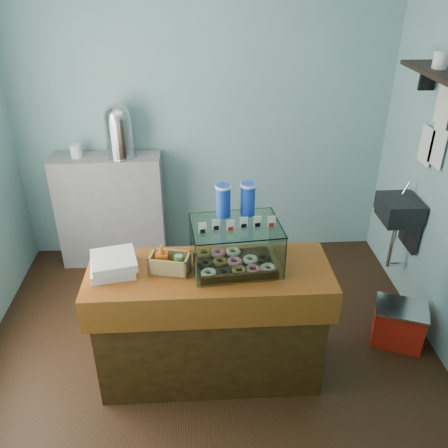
{
  "coord_description": "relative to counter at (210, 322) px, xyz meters",
  "views": [
    {
      "loc": [
        -0.05,
        -2.8,
        2.66
      ],
      "look_at": [
        0.1,
        -0.15,
        1.18
      ],
      "focal_mm": 38.0,
      "sensor_mm": 36.0,
      "label": 1
    }
  ],
  "objects": [
    {
      "name": "back_shelf",
      "position": [
        -0.9,
        1.57,
        0.09
      ],
      "size": [
        1.0,
        0.32,
        1.1
      ],
      "primitive_type": "cube",
      "color": "gray",
      "rests_on": "ground"
    },
    {
      "name": "condiment_crate",
      "position": [
        -0.26,
        0.01,
        0.51
      ],
      "size": [
        0.28,
        0.2,
        0.19
      ],
      "rotation": [
        0.0,
        0.0,
        -0.22
      ],
      "color": "#A18550",
      "rests_on": "counter"
    },
    {
      "name": "display_case",
      "position": [
        0.17,
        0.07,
        0.61
      ],
      "size": [
        0.6,
        0.47,
        0.53
      ],
      "rotation": [
        0.0,
        0.0,
        0.09
      ],
      "color": "black",
      "rests_on": "counter"
    },
    {
      "name": "pastry_boxes",
      "position": [
        -0.62,
        0.02,
        0.5
      ],
      "size": [
        0.34,
        0.34,
        0.11
      ],
      "rotation": [
        0.0,
        0.0,
        0.19
      ],
      "color": "white",
      "rests_on": "counter"
    },
    {
      "name": "counter",
      "position": [
        0.0,
        0.0,
        0.0
      ],
      "size": [
        1.6,
        0.6,
        0.9
      ],
      "color": "#452A0D",
      "rests_on": "ground"
    },
    {
      "name": "red_cooler",
      "position": [
        1.48,
        0.22,
        -0.29
      ],
      "size": [
        0.47,
        0.42,
        0.34
      ],
      "rotation": [
        0.0,
        0.0,
        -0.38
      ],
      "color": "red",
      "rests_on": "ground"
    },
    {
      "name": "ground",
      "position": [
        0.0,
        0.25,
        -0.46
      ],
      "size": [
        3.5,
        3.5,
        0.0
      ],
      "primitive_type": "plane",
      "color": "black",
      "rests_on": "ground"
    },
    {
      "name": "coffee_urn",
      "position": [
        -0.74,
        1.56,
        0.9
      ],
      "size": [
        0.27,
        0.27,
        0.49
      ],
      "color": "silver",
      "rests_on": "back_shelf"
    },
    {
      "name": "room_shell",
      "position": [
        0.03,
        0.26,
        1.25
      ],
      "size": [
        3.54,
        3.04,
        2.82
      ],
      "color": "#74A3A9",
      "rests_on": "ground"
    }
  ]
}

